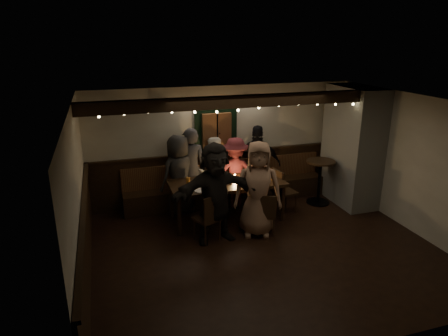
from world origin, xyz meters
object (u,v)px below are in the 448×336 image
object	(u,v)px
chair_end	(281,188)
person_f	(215,193)
dining_table	(227,185)
person_d	(235,172)
person_e	(258,164)
person_c	(213,172)
person_b	(191,169)
chair_near_right	(266,212)
high_top	(320,176)
person_a	(179,174)
person_g	(258,189)
chair_near_left	(210,216)

from	to	relation	value
chair_end	person_f	world-z (taller)	person_f
dining_table	person_d	xyz separation A→B (m)	(0.39, 0.63, 0.02)
person_d	person_e	world-z (taller)	person_e
person_c	person_d	xyz separation A→B (m)	(0.46, -0.15, -0.01)
dining_table	person_e	world-z (taller)	person_e
person_c	person_b	bearing A→B (deg)	-13.83
chair_near_right	person_e	bearing A→B (deg)	73.80
high_top	person_a	xyz separation A→B (m)	(-3.08, 0.45, 0.21)
high_top	chair_near_right	bearing A→B (deg)	-148.56
person_d	person_g	size ratio (longest dim) A/B	0.85
high_top	person_d	bearing A→B (deg)	167.05
chair_near_right	person_b	distance (m)	1.99
chair_end	person_d	bearing A→B (deg)	142.73
chair_near_right	person_a	world-z (taller)	person_a
person_c	person_e	size ratio (longest dim) A/B	0.89
person_g	person_c	bearing A→B (deg)	124.03
high_top	person_g	size ratio (longest dim) A/B	0.55
chair_near_right	chair_near_left	bearing A→B (deg)	177.14
dining_table	chair_near_right	distance (m)	1.04
high_top	person_b	xyz separation A→B (m)	(-2.80, 0.57, 0.27)
dining_table	chair_end	xyz separation A→B (m)	(1.21, -0.00, -0.21)
chair_near_right	chair_end	distance (m)	1.12
dining_table	person_a	size ratio (longest dim) A/B	1.36
person_c	person_f	distance (m)	1.60
person_b	person_c	bearing A→B (deg)	-167.96
dining_table	person_d	bearing A→B (deg)	58.32
person_c	person_g	distance (m)	1.61
chair_near_right	person_b	xyz separation A→B (m)	(-1.06, 1.63, 0.44)
chair_near_left	person_b	bearing A→B (deg)	89.34
person_b	person_e	bearing A→B (deg)	-168.73
person_a	person_f	bearing A→B (deg)	80.41
person_b	person_f	distance (m)	1.54
person_a	person_d	bearing A→B (deg)	153.96
chair_near_left	chair_end	xyz separation A→B (m)	(1.79, 0.81, 0.02)
chair_end	person_d	xyz separation A→B (m)	(-0.83, 0.63, 0.24)
person_a	person_c	bearing A→B (deg)	164.50
person_b	person_c	xyz separation A→B (m)	(0.49, 0.01, -0.12)
dining_table	person_g	bearing A→B (deg)	-64.96
chair_end	person_e	bearing A→B (deg)	107.09
dining_table	person_d	size ratio (longest dim) A/B	1.48
dining_table	high_top	distance (m)	2.25
chair_near_left	person_b	world-z (taller)	person_b
chair_near_left	chair_near_right	bearing A→B (deg)	-2.86
dining_table	person_c	distance (m)	0.78
person_e	person_f	bearing A→B (deg)	70.13
person_a	chair_near_left	bearing A→B (deg)	75.43
person_a	person_c	distance (m)	0.79
high_top	person_f	distance (m)	2.88
person_f	person_a	bearing A→B (deg)	100.45
person_c	person_g	world-z (taller)	person_g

